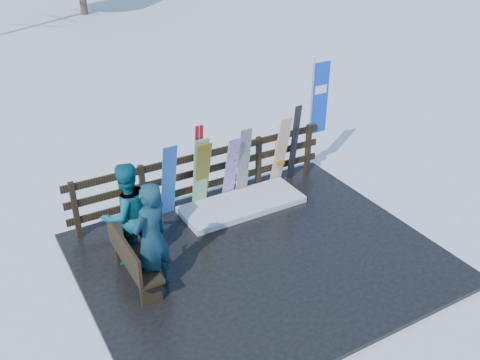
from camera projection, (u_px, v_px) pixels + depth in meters
ground at (260, 260)px, 9.46m from camera, size 700.00×700.00×0.00m
deck at (261, 258)px, 9.44m from camera, size 6.00×5.00×0.08m
fence at (204, 173)px, 10.78m from camera, size 5.60×0.10×1.15m
snow_patch at (242, 204)px, 10.85m from camera, size 2.51×1.00×0.12m
bench at (131, 258)px, 8.55m from camera, size 0.41×1.50×0.97m
snowboard_0 at (169, 181)px, 10.17m from camera, size 0.28×0.41×1.61m
snowboard_1 at (200, 174)px, 10.47m from camera, size 0.31×0.29×1.57m
snowboard_2 at (202, 175)px, 10.51m from camera, size 0.29×0.38×1.48m
snowboard_3 at (231, 168)px, 10.80m from camera, size 0.27×0.38×1.44m
snowboard_4 at (244, 163)px, 10.90m from camera, size 0.26×0.24×1.55m
snowboard_5 at (281, 151)px, 11.28m from camera, size 0.28×0.39×1.63m
ski_pair_a at (198, 167)px, 10.46m from camera, size 0.16×0.25×1.82m
ski_pair_b at (294, 143)px, 11.47m from camera, size 0.17×0.21×1.77m
rental_flag at (318, 103)px, 11.58m from camera, size 0.45×0.04×2.60m
person_front at (152, 239)px, 8.23m from camera, size 0.83×0.71×1.93m
person_back at (127, 215)px, 8.90m from camera, size 0.99×0.81×1.86m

